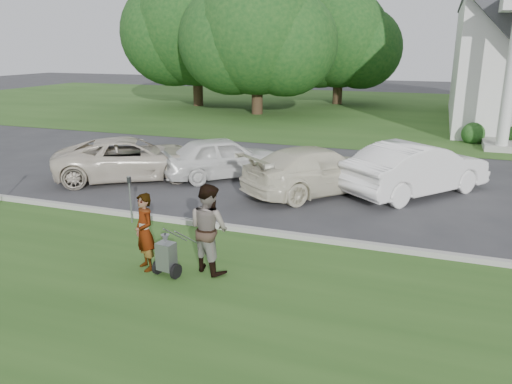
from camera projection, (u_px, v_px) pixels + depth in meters
The scene contains 15 objects.
ground at pixel (258, 243), 12.11m from camera, with size 120.00×120.00×0.00m, color #333335.
grass_strip at pixel (205, 299), 9.41m from camera, with size 80.00×7.00×0.01m, color #2A4E1B.
church_lawn at pixel (383, 110), 36.43m from camera, with size 80.00×30.00×0.01m, color #2A4E1B.
curb at pixel (266, 232), 12.59m from camera, with size 80.00×0.18×0.15m, color #9E9E93.
tree_left at pixel (257, 37), 33.10m from camera, with size 10.63×8.40×9.71m.
tree_far at pixel (196, 30), 37.61m from camera, with size 11.64×9.20×10.73m.
tree_back at pixel (340, 43), 39.10m from camera, with size 9.61×7.60×8.89m.
striping_cart at pixel (167, 257), 10.26m from camera, with size 0.60×1.12×1.00m.
person_left at pixel (145, 233), 10.46m from camera, with size 0.61×0.40×1.67m, color #999999.
person_right at pixel (209, 229), 10.36m from camera, with size 0.92×0.72×1.90m, color #999999.
parking_meter_near at pixel (130, 194), 13.22m from camera, with size 0.09×0.08×1.31m.
car_a at pixel (131, 159), 17.72m from camera, with size 2.44×5.29×1.47m, color beige.
car_b at pixel (223, 157), 17.87m from camera, with size 1.77×4.39×1.50m, color white.
car_c at pixel (318, 170), 16.05m from camera, with size 2.09×5.14×1.49m, color beige.
car_d at pixel (417, 169), 15.86m from camera, with size 1.77×5.08×1.67m, color white.
Camera 1 is at (3.80, -10.60, 4.63)m, focal length 35.00 mm.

